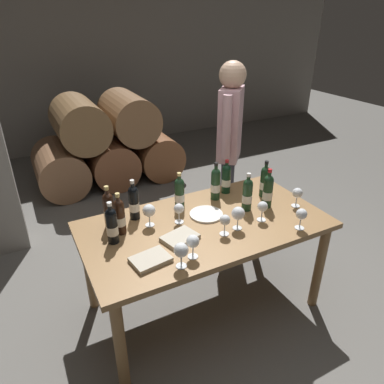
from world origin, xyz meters
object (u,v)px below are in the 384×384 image
object	(u,v)px
sommelier_presenting	(229,139)
wine_glass_6	(263,207)
wine_glass_8	(238,214)
wine_bottle_5	(109,210)
wine_bottle_6	(247,194)
tasting_notebook	(151,260)
wine_bottle_9	(216,184)
serving_plate	(206,214)
wine_glass_0	(297,194)
wine_bottle_0	(120,216)
wine_bottle_1	(265,181)
wine_glass_2	(149,211)
wine_glass_1	(301,215)
leather_ledger	(180,238)
dining_table	(205,234)
wine_glass_3	(225,221)
wine_glass_5	(179,209)
wine_bottle_8	(180,193)
wine_bottle_2	(268,191)
wine_glass_7	(193,242)
wine_bottle_4	(226,178)
wine_bottle_3	(134,202)
wine_bottle_7	(112,225)
wine_glass_4	(181,251)

from	to	relation	value
sommelier_presenting	wine_glass_6	bearing A→B (deg)	-108.48
wine_glass_8	wine_bottle_5	bearing A→B (deg)	150.78
wine_bottle_6	tasting_notebook	bearing A→B (deg)	-164.07
sommelier_presenting	wine_bottle_9	bearing A→B (deg)	-131.88
wine_glass_8	serving_plate	xyz separation A→B (m)	(-0.10, 0.25, -0.11)
wine_bottle_9	wine_glass_0	world-z (taller)	wine_bottle_9
wine_bottle_0	wine_bottle_1	size ratio (longest dim) A/B	0.99
wine_bottle_5	wine_glass_2	world-z (taller)	wine_bottle_5
wine_bottle_0	tasting_notebook	size ratio (longest dim) A/B	1.33
wine_glass_1	leather_ledger	world-z (taller)	wine_glass_1
wine_glass_0	dining_table	bearing A→B (deg)	171.34
wine_bottle_9	wine_glass_3	xyz separation A→B (m)	(-0.20, -0.46, -0.03)
wine_glass_5	dining_table	bearing A→B (deg)	-29.80
wine_glass_0	wine_glass_8	size ratio (longest dim) A/B	0.92
wine_bottle_5	wine_bottle_8	world-z (taller)	wine_bottle_5
wine_glass_6	wine_bottle_0	bearing A→B (deg)	161.73
wine_bottle_2	wine_glass_2	bearing A→B (deg)	169.65
wine_bottle_9	wine_glass_7	distance (m)	0.76
wine_bottle_1	wine_glass_0	xyz separation A→B (m)	(0.11, -0.25, -0.02)
wine_bottle_2	wine_bottle_6	xyz separation A→B (m)	(-0.16, 0.03, -0.00)
wine_bottle_4	leather_ledger	xyz separation A→B (m)	(-0.62, -0.43, -0.11)
wine_glass_1	wine_glass_7	bearing A→B (deg)	175.93
serving_plate	wine_bottle_1	bearing A→B (deg)	5.31
wine_bottle_5	wine_glass_8	distance (m)	0.86
wine_bottle_2	wine_bottle_3	xyz separation A→B (m)	(-0.93, 0.30, -0.00)
tasting_notebook	wine_bottle_7	bearing A→B (deg)	106.18
wine_bottle_8	wine_glass_8	world-z (taller)	wine_bottle_8
wine_bottle_0	wine_bottle_7	distance (m)	0.11
wine_bottle_2	wine_glass_6	world-z (taller)	wine_bottle_2
wine_glass_7	dining_table	bearing A→B (deg)	49.64
wine_glass_8	wine_glass_5	bearing A→B (deg)	141.30
wine_bottle_5	wine_glass_7	world-z (taller)	wine_bottle_5
wine_bottle_1	wine_bottle_2	xyz separation A→B (m)	(-0.09, -0.15, 0.00)
wine_glass_1	wine_glass_2	bearing A→B (deg)	150.38
wine_bottle_1	wine_glass_1	bearing A→B (deg)	-98.91
wine_glass_4	wine_glass_7	xyz separation A→B (m)	(0.10, 0.05, -0.00)
wine_glass_5	tasting_notebook	xyz separation A→B (m)	(-0.34, -0.31, -0.09)
wine_bottle_3	dining_table	bearing A→B (deg)	-34.76
wine_bottle_4	wine_glass_7	world-z (taller)	wine_bottle_4
wine_bottle_4	wine_glass_4	bearing A→B (deg)	-137.16
wine_glass_6	wine_glass_0	bearing A→B (deg)	6.72
wine_bottle_6	wine_bottle_4	bearing A→B (deg)	87.05
dining_table	wine_glass_6	bearing A→B (deg)	-22.37
wine_bottle_5	sommelier_presenting	size ratio (longest dim) A/B	0.18
wine_bottle_7	sommelier_presenting	size ratio (longest dim) A/B	0.17
wine_glass_0	wine_bottle_3	bearing A→B (deg)	160.75
wine_bottle_1	wine_bottle_2	bearing A→B (deg)	-120.63
wine_bottle_4	wine_bottle_5	bearing A→B (deg)	-175.77
wine_bottle_1	sommelier_presenting	world-z (taller)	sommelier_presenting
wine_bottle_7	serving_plate	xyz separation A→B (m)	(0.69, 0.02, -0.12)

